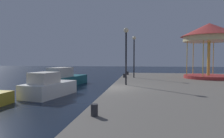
# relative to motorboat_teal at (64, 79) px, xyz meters

# --- Properties ---
(ground_plane) EXTENTS (120.00, 120.00, 0.00)m
(ground_plane) POSITION_rel_motorboat_teal_xyz_m (5.60, -6.33, -0.69)
(ground_plane) COLOR black
(quay_dock) EXTENTS (14.41, 29.12, 0.80)m
(quay_dock) POSITION_rel_motorboat_teal_xyz_m (12.81, -6.33, -0.29)
(quay_dock) COLOR slate
(quay_dock) RESTS_ON ground
(motorboat_teal) EXTENTS (3.10, 6.14, 1.86)m
(motorboat_teal) POSITION_rel_motorboat_teal_xyz_m (0.00, 0.00, 0.00)
(motorboat_teal) COLOR #19606B
(motorboat_teal) RESTS_ON ground
(motorboat_white) EXTENTS (2.88, 4.56, 1.76)m
(motorboat_white) POSITION_rel_motorboat_teal_xyz_m (1.06, -5.84, -0.02)
(motorboat_white) COLOR white
(motorboat_white) RESTS_ON ground
(carousel) EXTENTS (5.38, 5.38, 5.39)m
(carousel) POSITION_rel_motorboat_teal_xyz_m (14.26, 1.35, 4.13)
(carousel) COLOR #B23333
(carousel) RESTS_ON quay_dock
(lamp_post_near_edge) EXTENTS (0.36, 0.36, 4.16)m
(lamp_post_near_edge) POSITION_rel_motorboat_teal_xyz_m (6.60, -4.87, 2.97)
(lamp_post_near_edge) COLOR black
(lamp_post_near_edge) RESTS_ON quay_dock
(lamp_post_mid_promenade) EXTENTS (0.36, 0.36, 4.20)m
(lamp_post_mid_promenade) POSITION_rel_motorboat_teal_xyz_m (7.00, 0.95, 3.00)
(lamp_post_mid_promenade) COLOR black
(lamp_post_mid_promenade) RESTS_ON quay_dock
(bollard_north) EXTENTS (0.24, 0.24, 0.40)m
(bollard_north) POSITION_rel_motorboat_teal_xyz_m (6.14, -13.16, 0.31)
(bollard_north) COLOR #2D2D33
(bollard_north) RESTS_ON quay_dock
(bollard_center) EXTENTS (0.24, 0.24, 0.40)m
(bollard_center) POSITION_rel_motorboat_teal_xyz_m (6.00, 1.01, 0.31)
(bollard_center) COLOR #2D2D33
(bollard_center) RESTS_ON quay_dock
(bollard_south) EXTENTS (0.24, 0.24, 0.40)m
(bollard_south) POSITION_rel_motorboat_teal_xyz_m (6.14, 4.66, 0.31)
(bollard_south) COLOR #2D2D33
(bollard_south) RESTS_ON quay_dock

